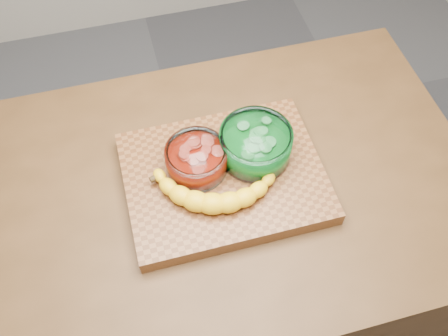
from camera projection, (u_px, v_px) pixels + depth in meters
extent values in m
plane|color=#515256|center=(224.00, 308.00, 1.91)|extent=(3.50, 3.50, 0.00)
cube|color=#4E3117|center=(224.00, 260.00, 1.54)|extent=(1.20, 0.80, 0.90)
cube|color=brown|center=(224.00, 178.00, 1.15)|extent=(0.45, 0.35, 0.04)
cylinder|color=white|center=(197.00, 159.00, 1.12)|extent=(0.14, 0.14, 0.07)
cylinder|color=red|center=(197.00, 162.00, 1.12)|extent=(0.12, 0.12, 0.04)
cylinder|color=#FA644F|center=(196.00, 154.00, 1.10)|extent=(0.11, 0.11, 0.02)
cylinder|color=white|center=(255.00, 144.00, 1.13)|extent=(0.17, 0.17, 0.08)
cylinder|color=#118926|center=(255.00, 147.00, 1.14)|extent=(0.14, 0.14, 0.04)
cylinder|color=#64D56C|center=(256.00, 139.00, 1.12)|extent=(0.14, 0.14, 0.02)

